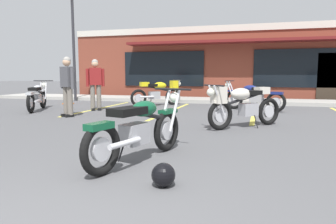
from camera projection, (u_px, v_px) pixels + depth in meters
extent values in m
plane|color=#515154|center=(175.00, 140.00, 5.75)|extent=(80.00, 80.00, 0.00)
cube|color=#A8A59E|center=(224.00, 101.00, 13.38)|extent=(22.00, 1.80, 0.14)
cube|color=brown|center=(233.00, 64.00, 17.11)|extent=(15.94, 5.02, 3.45)
cube|color=beige|center=(229.00, 28.00, 14.50)|extent=(15.94, 0.06, 0.30)
cube|color=black|center=(163.00, 69.00, 15.60)|extent=(4.08, 0.06, 1.70)
cube|color=black|center=(301.00, 68.00, 13.82)|extent=(4.08, 0.06, 1.70)
cube|color=#33281E|center=(331.00, 77.00, 13.54)|extent=(1.10, 0.06, 2.10)
cube|color=maroon|center=(228.00, 41.00, 14.17)|extent=(9.56, 0.90, 0.12)
cube|color=#DBCC4C|center=(100.00, 108.00, 11.05)|extent=(0.12, 4.80, 0.01)
cube|color=#DBCC4C|center=(172.00, 111.00, 10.32)|extent=(0.12, 4.80, 0.01)
cube|color=#DBCC4C|center=(254.00, 113.00, 9.60)|extent=(0.12, 4.80, 0.01)
torus|color=black|center=(101.00, 149.00, 3.69)|extent=(0.27, 0.64, 0.64)
cylinder|color=#B7B7BC|center=(101.00, 149.00, 3.69)|extent=(0.14, 0.29, 0.29)
torus|color=black|center=(167.00, 131.00, 4.90)|extent=(0.27, 0.64, 0.64)
cylinder|color=#B7B7BC|center=(167.00, 131.00, 4.90)|extent=(0.14, 0.29, 0.29)
cylinder|color=silver|center=(165.00, 109.00, 4.99)|extent=(0.13, 0.32, 0.66)
cylinder|color=silver|center=(175.00, 110.00, 4.90)|extent=(0.13, 0.32, 0.66)
cylinder|color=black|center=(173.00, 89.00, 4.98)|extent=(0.64, 0.21, 0.03)
sphere|color=silver|center=(175.00, 98.00, 5.06)|extent=(0.21, 0.21, 0.17)
cube|color=#0F4C2D|center=(168.00, 111.00, 4.90)|extent=(0.23, 0.38, 0.06)
cube|color=#9E9EA3|center=(135.00, 134.00, 4.22)|extent=(0.34, 0.45, 0.28)
cylinder|color=silver|center=(125.00, 143.00, 3.84)|extent=(0.22, 0.55, 0.07)
cylinder|color=black|center=(143.00, 115.00, 4.36)|extent=(0.31, 0.92, 0.26)
ellipsoid|color=#0F4C2D|center=(144.00, 109.00, 4.37)|extent=(0.38, 0.53, 0.22)
cube|color=black|center=(128.00, 111.00, 4.06)|extent=(0.41, 0.58, 0.10)
cube|color=#0F4C2D|center=(99.00, 126.00, 3.64)|extent=(0.25, 0.39, 0.08)
cylinder|color=black|center=(121.00, 152.00, 4.29)|extent=(0.14, 0.06, 0.29)
torus|color=black|center=(31.00, 103.00, 9.65)|extent=(0.35, 0.63, 0.64)
cylinder|color=#B7B7BC|center=(31.00, 103.00, 9.65)|extent=(0.17, 0.29, 0.29)
torus|color=black|center=(43.00, 99.00, 11.06)|extent=(0.35, 0.63, 0.64)
cylinder|color=#B7B7BC|center=(43.00, 99.00, 11.06)|extent=(0.17, 0.29, 0.29)
cylinder|color=silver|center=(41.00, 90.00, 11.11)|extent=(0.17, 0.32, 0.66)
cylinder|color=silver|center=(46.00, 90.00, 11.13)|extent=(0.17, 0.32, 0.66)
cylinder|color=black|center=(43.00, 81.00, 11.16)|extent=(0.62, 0.30, 0.03)
sphere|color=silver|center=(44.00, 85.00, 11.26)|extent=(0.22, 0.22, 0.17)
cube|color=silver|center=(43.00, 90.00, 11.07)|extent=(0.27, 0.39, 0.06)
cube|color=#9E9EA3|center=(36.00, 99.00, 10.27)|extent=(0.38, 0.46, 0.28)
cylinder|color=silver|center=(38.00, 101.00, 9.92)|extent=(0.29, 0.53, 0.07)
cylinder|color=black|center=(38.00, 91.00, 10.43)|extent=(0.44, 0.89, 0.26)
ellipsoid|color=silver|center=(38.00, 88.00, 10.44)|extent=(0.43, 0.54, 0.22)
cube|color=black|center=(35.00, 89.00, 10.09)|extent=(0.47, 0.59, 0.10)
cube|color=silver|center=(30.00, 94.00, 9.59)|extent=(0.29, 0.39, 0.08)
cylinder|color=black|center=(30.00, 107.00, 10.20)|extent=(0.13, 0.08, 0.29)
torus|color=black|center=(276.00, 102.00, 9.90)|extent=(0.63, 0.33, 0.64)
cylinder|color=#B7B7BC|center=(276.00, 102.00, 9.90)|extent=(0.29, 0.16, 0.29)
torus|color=black|center=(234.00, 100.00, 10.77)|extent=(0.63, 0.33, 0.64)
cylinder|color=#B7B7BC|center=(234.00, 100.00, 10.77)|extent=(0.29, 0.16, 0.29)
cylinder|color=silver|center=(230.00, 90.00, 10.72)|extent=(0.32, 0.16, 0.66)
cylinder|color=silver|center=(233.00, 90.00, 10.86)|extent=(0.32, 0.16, 0.66)
cylinder|color=black|center=(230.00, 81.00, 10.80)|extent=(0.27, 0.63, 0.03)
sphere|color=silver|center=(227.00, 85.00, 10.87)|extent=(0.22, 0.22, 0.17)
cube|color=navy|center=(233.00, 91.00, 10.76)|extent=(0.39, 0.26, 0.06)
cube|color=#9E9EA3|center=(256.00, 99.00, 10.27)|extent=(0.46, 0.37, 0.28)
cylinder|color=silver|center=(269.00, 100.00, 10.16)|extent=(0.54, 0.27, 0.07)
cylinder|color=black|center=(251.00, 91.00, 10.37)|extent=(0.90, 0.40, 0.26)
ellipsoid|color=navy|center=(250.00, 89.00, 10.37)|extent=(0.54, 0.42, 0.22)
cube|color=black|center=(261.00, 89.00, 10.15)|extent=(0.59, 0.45, 0.10)
cube|color=navy|center=(277.00, 93.00, 9.85)|extent=(0.39, 0.28, 0.08)
cylinder|color=black|center=(256.00, 107.00, 10.12)|extent=(0.07, 0.13, 0.29)
torus|color=black|center=(139.00, 98.00, 11.59)|extent=(0.53, 0.52, 0.64)
cylinder|color=#B7B7BC|center=(139.00, 98.00, 11.59)|extent=(0.25, 0.24, 0.29)
torus|color=black|center=(173.00, 97.00, 12.25)|extent=(0.53, 0.52, 0.64)
cylinder|color=#B7B7BC|center=(173.00, 97.00, 12.25)|extent=(0.25, 0.24, 0.29)
cylinder|color=silver|center=(174.00, 88.00, 12.34)|extent=(0.26, 0.26, 0.66)
cylinder|color=silver|center=(176.00, 88.00, 12.18)|extent=(0.26, 0.26, 0.66)
cylinder|color=black|center=(177.00, 80.00, 12.26)|extent=(0.48, 0.50, 0.03)
sphere|color=silver|center=(179.00, 84.00, 12.31)|extent=(0.24, 0.24, 0.17)
cube|color=yellow|center=(174.00, 89.00, 12.23)|extent=(0.36, 0.35, 0.06)
cube|color=#9E9EA3|center=(154.00, 95.00, 11.87)|extent=(0.45, 0.45, 0.28)
cylinder|color=silver|center=(147.00, 97.00, 11.59)|extent=(0.45, 0.43, 0.07)
cylinder|color=black|center=(159.00, 89.00, 11.94)|extent=(0.72, 0.70, 0.26)
ellipsoid|color=yellow|center=(160.00, 86.00, 11.94)|extent=(0.58, 0.58, 0.26)
cube|color=yellow|center=(174.00, 85.00, 12.22)|extent=(0.37, 0.37, 0.36)
cube|color=black|center=(152.00, 85.00, 11.78)|extent=(0.45, 0.45, 0.10)
cube|color=yellow|center=(144.00, 84.00, 11.64)|extent=(0.37, 0.37, 0.16)
cylinder|color=black|center=(151.00, 102.00, 12.03)|extent=(0.11, 0.11, 0.29)
torus|color=black|center=(269.00, 111.00, 7.41)|extent=(0.52, 0.52, 0.64)
cylinder|color=#B7B7BC|center=(269.00, 111.00, 7.41)|extent=(0.25, 0.25, 0.29)
torus|color=black|center=(220.00, 115.00, 6.72)|extent=(0.52, 0.52, 0.64)
cylinder|color=#B7B7BC|center=(220.00, 115.00, 6.72)|extent=(0.25, 0.25, 0.29)
cylinder|color=silver|center=(219.00, 101.00, 6.55)|extent=(0.26, 0.26, 0.66)
cylinder|color=silver|center=(214.00, 100.00, 6.71)|extent=(0.26, 0.26, 0.66)
cylinder|color=black|center=(214.00, 85.00, 6.55)|extent=(0.49, 0.49, 0.03)
sphere|color=silver|center=(211.00, 92.00, 6.53)|extent=(0.24, 0.24, 0.17)
cube|color=beige|center=(219.00, 101.00, 6.66)|extent=(0.35, 0.35, 0.06)
cube|color=#9E9EA3|center=(248.00, 110.00, 7.09)|extent=(0.45, 0.45, 0.28)
cylinder|color=silver|center=(256.00, 110.00, 7.40)|extent=(0.44, 0.44, 0.07)
cylinder|color=black|center=(242.00, 99.00, 6.97)|extent=(0.71, 0.71, 0.26)
ellipsoid|color=beige|center=(241.00, 94.00, 6.93)|extent=(0.58, 0.58, 0.26)
cube|color=beige|center=(219.00, 95.00, 6.64)|extent=(0.37, 0.37, 0.36)
cube|color=black|center=(252.00, 93.00, 7.09)|extent=(0.45, 0.45, 0.10)
cube|color=beige|center=(262.00, 91.00, 7.23)|extent=(0.37, 0.37, 0.16)
cylinder|color=black|center=(256.00, 122.00, 7.00)|extent=(0.11, 0.11, 0.29)
cube|color=black|center=(69.00, 116.00, 8.78)|extent=(0.19, 0.26, 0.08)
cube|color=black|center=(65.00, 115.00, 8.91)|extent=(0.19, 0.26, 0.08)
cylinder|color=slate|center=(70.00, 101.00, 8.76)|extent=(0.20, 0.20, 0.80)
cylinder|color=slate|center=(66.00, 100.00, 8.89)|extent=(0.20, 0.20, 0.80)
cube|color=#4C4C51|center=(67.00, 77.00, 8.74)|extent=(0.44, 0.36, 0.56)
cylinder|color=#4C4C51|center=(72.00, 78.00, 8.59)|extent=(0.13, 0.13, 0.58)
cylinder|color=#4C4C51|center=(62.00, 78.00, 8.91)|extent=(0.13, 0.13, 0.58)
sphere|color=tan|center=(67.00, 62.00, 8.69)|extent=(0.29, 0.29, 0.22)
sphere|color=gray|center=(67.00, 60.00, 8.70)|extent=(0.28, 0.28, 0.21)
cube|color=black|center=(99.00, 109.00, 10.40)|extent=(0.22, 0.25, 0.08)
cube|color=black|center=(93.00, 109.00, 10.34)|extent=(0.22, 0.25, 0.08)
cylinder|color=slate|center=(99.00, 96.00, 10.39)|extent=(0.21, 0.21, 0.80)
cylinder|color=slate|center=(93.00, 97.00, 10.33)|extent=(0.21, 0.21, 0.80)
cube|color=maroon|center=(95.00, 76.00, 10.28)|extent=(0.44, 0.40, 0.56)
cylinder|color=maroon|center=(103.00, 78.00, 10.36)|extent=(0.14, 0.14, 0.58)
cylinder|color=maroon|center=(87.00, 78.00, 10.20)|extent=(0.14, 0.14, 0.58)
sphere|color=tan|center=(95.00, 64.00, 10.23)|extent=(0.31, 0.31, 0.22)
sphere|color=gray|center=(95.00, 62.00, 10.23)|extent=(0.29, 0.29, 0.21)
sphere|color=black|center=(163.00, 175.00, 3.35)|extent=(0.26, 0.26, 0.26)
cube|color=black|center=(166.00, 173.00, 3.45)|extent=(0.18, 0.03, 0.09)
cube|color=orange|center=(68.00, 104.00, 12.64)|extent=(0.34, 0.34, 0.03)
cone|color=orange|center=(68.00, 97.00, 12.61)|extent=(0.26, 0.26, 0.50)
cylinder|color=white|center=(68.00, 96.00, 12.60)|extent=(0.19, 0.19, 0.06)
cylinder|color=#2D2D33|center=(74.00, 43.00, 13.84)|extent=(0.12, 0.12, 5.12)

